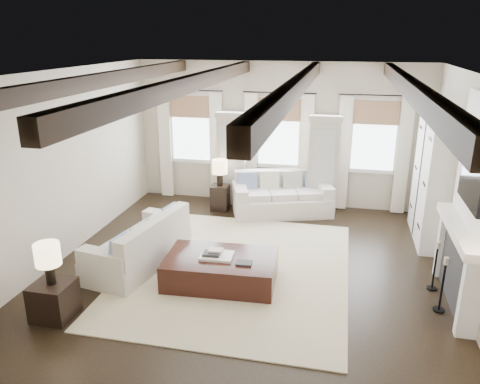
% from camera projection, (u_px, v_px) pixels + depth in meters
% --- Properties ---
extents(ground, '(7.50, 7.50, 0.00)m').
position_uv_depth(ground, '(244.00, 279.00, 7.51)').
color(ground, black).
rests_on(ground, ground).
extents(room_shell, '(6.54, 7.54, 3.22)m').
position_uv_depth(room_shell, '(301.00, 154.00, 7.58)').
color(room_shell, beige).
rests_on(room_shell, ground).
extents(area_rug, '(3.65, 4.41, 0.02)m').
position_uv_depth(area_rug, '(237.00, 269.00, 7.82)').
color(area_rug, beige).
rests_on(area_rug, ground).
extents(sofa_back, '(2.29, 1.56, 0.90)m').
position_uv_depth(sofa_back, '(281.00, 197.00, 10.23)').
color(sofa_back, silver).
rests_on(sofa_back, ground).
extents(sofa_left, '(1.27, 2.16, 0.87)m').
position_uv_depth(sofa_left, '(141.00, 247.00, 7.86)').
color(sofa_left, silver).
rests_on(sofa_left, ground).
extents(ottoman, '(1.77, 1.16, 0.45)m').
position_uv_depth(ottoman, '(221.00, 270.00, 7.34)').
color(ottoman, black).
rests_on(ottoman, ground).
extents(tray, '(0.52, 0.41, 0.04)m').
position_uv_depth(tray, '(217.00, 256.00, 7.26)').
color(tray, white).
rests_on(tray, ottoman).
extents(book_lower, '(0.27, 0.21, 0.04)m').
position_uv_depth(book_lower, '(212.00, 254.00, 7.25)').
color(book_lower, '#262628').
rests_on(book_lower, tray).
extents(book_upper, '(0.23, 0.18, 0.03)m').
position_uv_depth(book_upper, '(216.00, 250.00, 7.28)').
color(book_upper, beige).
rests_on(book_upper, book_lower).
extents(book_loose, '(0.25, 0.19, 0.03)m').
position_uv_depth(book_loose, '(244.00, 263.00, 7.04)').
color(book_loose, '#262628').
rests_on(book_loose, ottoman).
extents(side_table_front, '(0.52, 0.52, 0.52)m').
position_uv_depth(side_table_front, '(54.00, 300.00, 6.44)').
color(side_table_front, black).
rests_on(side_table_front, ground).
extents(lamp_front, '(0.34, 0.34, 0.59)m').
position_uv_depth(lamp_front, '(48.00, 257.00, 6.23)').
color(lamp_front, black).
rests_on(lamp_front, side_table_front).
extents(side_table_back, '(0.38, 0.38, 0.56)m').
position_uv_depth(side_table_back, '(220.00, 197.00, 10.43)').
color(side_table_back, black).
rests_on(side_table_back, ground).
extents(lamp_back, '(0.34, 0.34, 0.58)m').
position_uv_depth(lamp_back, '(220.00, 168.00, 10.21)').
color(lamp_back, black).
rests_on(lamp_back, side_table_back).
extents(candlestick_near, '(0.17, 0.17, 0.84)m').
position_uv_depth(candlestick_near, '(442.00, 289.00, 6.55)').
color(candlestick_near, black).
rests_on(candlestick_near, ground).
extents(candlestick_far, '(0.16, 0.16, 0.79)m').
position_uv_depth(candlestick_far, '(434.00, 270.00, 7.12)').
color(candlestick_far, black).
rests_on(candlestick_far, ground).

